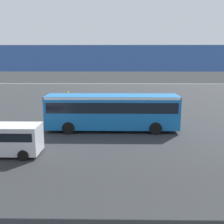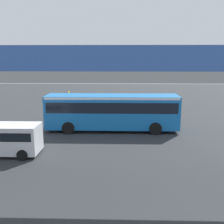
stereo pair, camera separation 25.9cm
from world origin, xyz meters
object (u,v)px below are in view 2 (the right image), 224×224
at_px(traffic_sign, 69,99).
at_px(bicycle_green, 0,131).
at_px(city_bus, 112,109).
at_px(pedestrian, 106,115).
at_px(parked_van, 3,137).

bearing_deg(traffic_sign, bicycle_green, 58.46).
bearing_deg(city_bus, pedestrian, -75.93).
bearing_deg(bicycle_green, parked_van, 117.33).
bearing_deg(traffic_sign, city_bus, 131.64).
height_order(bicycle_green, traffic_sign, traffic_sign).
bearing_deg(parked_van, traffic_sign, -101.04).
xyz_separation_m(city_bus, traffic_sign, (4.80, -5.40, 0.01)).
height_order(city_bus, parked_van, city_bus).
distance_m(city_bus, bicycle_green, 9.60).
bearing_deg(parked_van, city_bus, -138.69).
xyz_separation_m(city_bus, parked_van, (7.07, 6.21, -0.70)).
relative_size(city_bus, pedestrian, 6.44).
relative_size(parked_van, traffic_sign, 1.71).
distance_m(bicycle_green, traffic_sign, 8.71).
relative_size(bicycle_green, pedestrian, 0.99).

